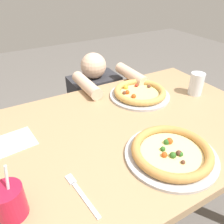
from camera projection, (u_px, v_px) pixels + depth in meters
The scene contains 9 objects.
ground_plane at pixel (123, 222), 1.44m from camera, with size 8.00×8.00×0.00m, color #66605B.
dining_table at pixel (126, 144), 1.09m from camera, with size 1.36×0.89×0.75m.
pizza_near at pixel (171, 152), 0.86m from camera, with size 0.35×0.35×0.05m.
pizza_far at pixel (140, 93), 1.27m from camera, with size 0.33×0.33×0.05m.
drink_cup_colored at pixel (9, 202), 0.64m from camera, with size 0.09×0.09×0.18m.
water_cup_clear at pixel (196, 83), 1.27m from camera, with size 0.08×0.08×0.12m.
paper_napkin at pixel (14, 142), 0.94m from camera, with size 0.16×0.14×0.00m, color white.
fork at pixel (80, 193), 0.73m from camera, with size 0.04×0.20×0.00m.
diner_seated at pixel (96, 114), 1.75m from camera, with size 0.38×0.51×0.88m.
Camera 1 is at (-0.48, -0.70, 1.36)m, focal length 36.54 mm.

